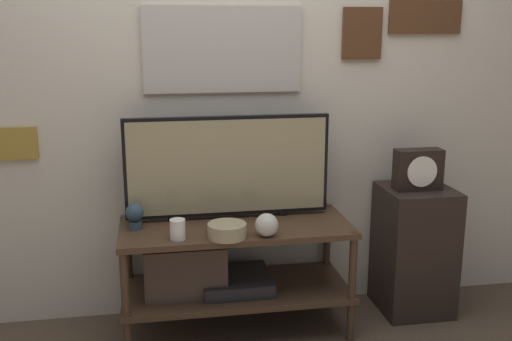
{
  "coord_description": "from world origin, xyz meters",
  "views": [
    {
      "loc": [
        -0.4,
        -2.61,
        1.59
      ],
      "look_at": [
        0.11,
        0.3,
        0.87
      ],
      "focal_mm": 42.0,
      "sensor_mm": 36.0,
      "label": 1
    }
  ],
  "objects_px": {
    "vase_wide_bowl": "(227,230)",
    "television": "(228,166)",
    "mantel_clock": "(418,169)",
    "vase_round_glass": "(267,225)",
    "decorative_bust": "(135,215)",
    "candle_jar": "(178,229)"
  },
  "relations": [
    {
      "from": "television",
      "to": "candle_jar",
      "type": "distance_m",
      "value": 0.46
    },
    {
      "from": "vase_round_glass",
      "to": "candle_jar",
      "type": "relative_size",
      "value": 1.16
    },
    {
      "from": "vase_wide_bowl",
      "to": "decorative_bust",
      "type": "bearing_deg",
      "value": 155.41
    },
    {
      "from": "television",
      "to": "vase_wide_bowl",
      "type": "xyz_separation_m",
      "value": [
        -0.05,
        -0.3,
        -0.25
      ]
    },
    {
      "from": "television",
      "to": "decorative_bust",
      "type": "distance_m",
      "value": 0.54
    },
    {
      "from": "candle_jar",
      "to": "decorative_bust",
      "type": "relative_size",
      "value": 0.74
    },
    {
      "from": "vase_wide_bowl",
      "to": "decorative_bust",
      "type": "relative_size",
      "value": 1.42
    },
    {
      "from": "television",
      "to": "mantel_clock",
      "type": "relative_size",
      "value": 4.16
    },
    {
      "from": "candle_jar",
      "to": "mantel_clock",
      "type": "distance_m",
      "value": 1.34
    },
    {
      "from": "vase_round_glass",
      "to": "mantel_clock",
      "type": "xyz_separation_m",
      "value": [
        0.88,
        0.24,
        0.18
      ]
    },
    {
      "from": "candle_jar",
      "to": "decorative_bust",
      "type": "distance_m",
      "value": 0.28
    },
    {
      "from": "television",
      "to": "decorative_bust",
      "type": "bearing_deg",
      "value": -168.78
    },
    {
      "from": "mantel_clock",
      "to": "television",
      "type": "bearing_deg",
      "value": 176.13
    },
    {
      "from": "vase_round_glass",
      "to": "decorative_bust",
      "type": "bearing_deg",
      "value": 161.04
    },
    {
      "from": "television",
      "to": "decorative_bust",
      "type": "relative_size",
      "value": 8.06
    },
    {
      "from": "decorative_bust",
      "to": "television",
      "type": "bearing_deg",
      "value": 11.22
    },
    {
      "from": "television",
      "to": "candle_jar",
      "type": "relative_size",
      "value": 10.87
    },
    {
      "from": "candle_jar",
      "to": "mantel_clock",
      "type": "bearing_deg",
      "value": 9.21
    },
    {
      "from": "vase_wide_bowl",
      "to": "candle_jar",
      "type": "xyz_separation_m",
      "value": [
        -0.24,
        0.02,
        0.01
      ]
    },
    {
      "from": "vase_wide_bowl",
      "to": "candle_jar",
      "type": "bearing_deg",
      "value": 176.31
    },
    {
      "from": "television",
      "to": "mantel_clock",
      "type": "height_order",
      "value": "television"
    },
    {
      "from": "vase_wide_bowl",
      "to": "television",
      "type": "bearing_deg",
      "value": 81.32
    }
  ]
}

